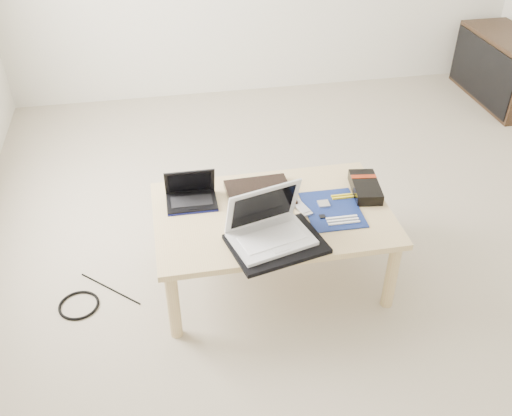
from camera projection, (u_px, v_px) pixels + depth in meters
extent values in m
plane|color=#B0A28F|center=(340.00, 236.00, 3.15)|extent=(4.00, 4.00, 0.00)
cube|color=tan|center=(272.00, 215.00, 2.67)|extent=(1.10, 0.70, 0.03)
cylinder|color=tan|center=(173.00, 305.00, 2.47)|extent=(0.06, 0.06, 0.37)
cylinder|color=tan|center=(391.00, 275.00, 2.62)|extent=(0.06, 0.06, 0.37)
cylinder|color=tan|center=(165.00, 222.00, 2.95)|extent=(0.06, 0.06, 0.37)
cylinder|color=tan|center=(350.00, 201.00, 3.10)|extent=(0.06, 0.06, 0.37)
cube|color=#3A2617|center=(505.00, 69.00, 4.43)|extent=(0.40, 0.90, 0.50)
cube|color=black|center=(482.00, 71.00, 4.39)|extent=(0.02, 0.86, 0.44)
cube|color=black|center=(260.00, 193.00, 2.75)|extent=(0.32, 0.27, 0.03)
cube|color=black|center=(192.00, 202.00, 2.71)|extent=(0.24, 0.17, 0.01)
cube|color=black|center=(192.00, 201.00, 2.70)|extent=(0.20, 0.09, 0.00)
cube|color=black|center=(193.00, 208.00, 2.65)|extent=(0.05, 0.02, 0.00)
cube|color=black|center=(190.00, 182.00, 2.70)|extent=(0.24, 0.07, 0.15)
cube|color=black|center=(190.00, 183.00, 2.70)|extent=(0.20, 0.05, 0.12)
cube|color=#0C1046|center=(193.00, 213.00, 2.65)|extent=(0.24, 0.01, 0.01)
cube|color=black|center=(266.00, 203.00, 2.71)|extent=(0.31, 0.27, 0.01)
cube|color=silver|center=(266.00, 202.00, 2.70)|extent=(0.24, 0.21, 0.00)
cube|color=silver|center=(297.00, 204.00, 2.69)|extent=(0.10, 0.21, 0.02)
cube|color=#9C9CA1|center=(297.00, 203.00, 2.69)|extent=(0.08, 0.17, 0.00)
cube|color=black|center=(276.00, 244.00, 2.45)|extent=(0.45, 0.37, 0.02)
cube|color=silver|center=(272.00, 239.00, 2.45)|extent=(0.39, 0.32, 0.02)
cube|color=white|center=(272.00, 237.00, 2.44)|extent=(0.30, 0.20, 0.00)
cube|color=silver|center=(281.00, 249.00, 2.38)|extent=(0.08, 0.05, 0.00)
cube|color=silver|center=(263.00, 206.00, 2.44)|extent=(0.34, 0.16, 0.22)
cube|color=black|center=(263.00, 207.00, 2.44)|extent=(0.29, 0.13, 0.18)
cube|color=#0C1F52|center=(332.00, 210.00, 2.67)|extent=(0.26, 0.32, 0.01)
cube|color=silver|center=(324.00, 204.00, 2.69)|extent=(0.05, 0.05, 0.01)
cube|color=yellow|center=(342.00, 195.00, 2.75)|extent=(0.11, 0.01, 0.01)
cube|color=yellow|center=(343.00, 197.00, 2.73)|extent=(0.11, 0.01, 0.01)
cube|color=silver|center=(342.00, 217.00, 2.61)|extent=(0.15, 0.01, 0.01)
cube|color=silver|center=(343.00, 220.00, 2.59)|extent=(0.15, 0.01, 0.01)
cube|color=silver|center=(344.00, 223.00, 2.57)|extent=(0.15, 0.01, 0.01)
cube|color=black|center=(322.00, 216.00, 2.61)|extent=(0.03, 0.03, 0.01)
cube|color=black|center=(365.00, 187.00, 2.78)|extent=(0.16, 0.26, 0.05)
cube|color=maroon|center=(364.00, 176.00, 2.80)|extent=(0.13, 0.05, 0.00)
torus|color=black|center=(263.00, 219.00, 2.60)|extent=(0.13, 0.13, 0.01)
torus|color=black|center=(79.00, 305.00, 2.71)|extent=(0.25, 0.25, 0.01)
cylinder|color=black|center=(110.00, 289.00, 2.81)|extent=(0.29, 0.27, 0.01)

